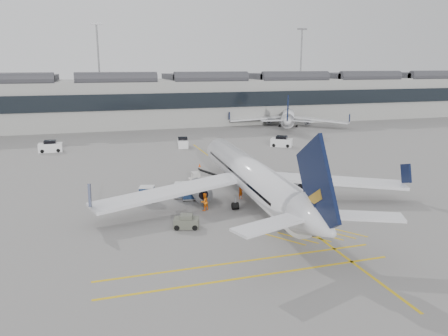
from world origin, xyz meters
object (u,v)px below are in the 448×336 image
object	(u,v)px
airliner_main	(252,177)
pushback_tug	(186,222)
baggage_cart_a	(204,190)
belt_loader	(204,179)
ramp_agent_a	(241,192)
ramp_agent_b	(204,202)

from	to	relation	value
airliner_main	pushback_tug	xyz separation A→B (m)	(-8.41, -5.29, -2.35)
baggage_cart_a	pushback_tug	bearing A→B (deg)	-105.47
airliner_main	belt_loader	world-z (taller)	airliner_main
airliner_main	baggage_cart_a	xyz separation A→B (m)	(-4.54, 3.34, -2.04)
ramp_agent_a	pushback_tug	distance (m)	10.48
ramp_agent_a	airliner_main	bearing A→B (deg)	-95.85
airliner_main	baggage_cart_a	distance (m)	6.00
ramp_agent_b	pushback_tug	size ratio (longest dim) A/B	0.72
ramp_agent_a	ramp_agent_b	world-z (taller)	ramp_agent_b
belt_loader	baggage_cart_a	size ratio (longest dim) A/B	2.70
belt_loader	airliner_main	bearing A→B (deg)	-71.54
airliner_main	ramp_agent_a	xyz separation A→B (m)	(-0.67, 1.77, -2.10)
baggage_cart_a	ramp_agent_b	world-z (taller)	ramp_agent_b
ramp_agent_b	belt_loader	bearing A→B (deg)	-132.01
airliner_main	ramp_agent_a	size ratio (longest dim) A/B	22.86
baggage_cart_a	pushback_tug	distance (m)	9.46
ramp_agent_b	baggage_cart_a	bearing A→B (deg)	-131.45
airliner_main	pushback_tug	distance (m)	10.21
baggage_cart_a	ramp_agent_b	bearing A→B (deg)	-94.78
ramp_agent_b	pushback_tug	bearing A→B (deg)	28.79
belt_loader	pushback_tug	world-z (taller)	belt_loader
airliner_main	ramp_agent_b	world-z (taller)	airliner_main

